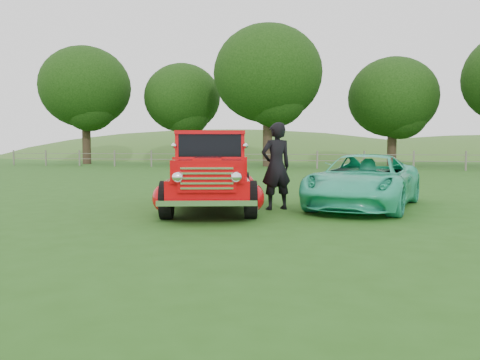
% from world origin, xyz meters
% --- Properties ---
extents(ground, '(140.00, 140.00, 0.00)m').
position_xyz_m(ground, '(0.00, 0.00, 0.00)').
color(ground, '#255115').
rests_on(ground, ground).
extents(distant_hills, '(116.00, 60.00, 18.00)m').
position_xyz_m(distant_hills, '(-4.08, 59.46, -4.55)').
color(distant_hills, '#3C6525').
rests_on(distant_hills, ground).
extents(fence_line, '(48.00, 0.12, 1.20)m').
position_xyz_m(fence_line, '(0.00, 22.00, 0.60)').
color(fence_line, '#6B675B').
rests_on(fence_line, ground).
extents(tree_far_west, '(7.60, 7.60, 9.93)m').
position_xyz_m(tree_far_west, '(-20.00, 26.00, 6.49)').
color(tree_far_west, '#302418').
rests_on(tree_far_west, ground).
extents(tree_mid_west, '(6.40, 6.40, 8.46)m').
position_xyz_m(tree_mid_west, '(-12.00, 28.00, 5.55)').
color(tree_mid_west, '#302418').
rests_on(tree_mid_west, ground).
extents(tree_near_west, '(8.00, 8.00, 10.42)m').
position_xyz_m(tree_near_west, '(-4.00, 25.00, 6.80)').
color(tree_near_west, '#302418').
rests_on(tree_near_west, ground).
extents(tree_near_east, '(6.80, 6.80, 8.33)m').
position_xyz_m(tree_near_east, '(5.00, 29.00, 5.25)').
color(tree_near_east, '#302418').
rests_on(tree_near_east, ground).
extents(red_pickup, '(3.25, 5.28, 1.78)m').
position_xyz_m(red_pickup, '(-0.24, 1.02, 0.80)').
color(red_pickup, black).
rests_on(red_pickup, ground).
extents(teal_sedan, '(2.91, 4.83, 1.25)m').
position_xyz_m(teal_sedan, '(3.16, 2.16, 0.63)').
color(teal_sedan, '#32CB9E').
rests_on(teal_sedan, ground).
extents(man, '(0.86, 0.81, 1.98)m').
position_xyz_m(man, '(1.23, 1.29, 0.99)').
color(man, black).
rests_on(man, ground).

